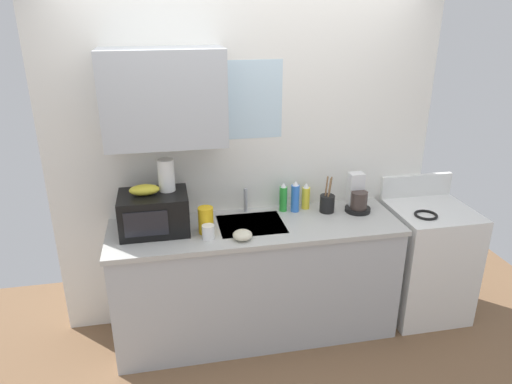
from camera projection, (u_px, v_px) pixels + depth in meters
kitchen_wall_assembly at (234, 152)px, 3.43m from camera, size 2.83×0.42×2.50m
counter_unit at (256, 278)px, 3.49m from camera, size 2.06×0.63×0.90m
sink_faucet at (246, 200)px, 3.51m from camera, size 0.03×0.03×0.19m
stove_range at (425, 260)px, 3.75m from camera, size 0.60×0.60×1.08m
microwave at (154, 213)px, 3.19m from camera, size 0.46×0.35×0.27m
banana_bunch at (144, 190)px, 3.12m from camera, size 0.20×0.11×0.07m
paper_towel_roll at (166, 175)px, 3.17m from camera, size 0.11×0.11×0.22m
coffee_maker at (357, 197)px, 3.53m from camera, size 0.19×0.21×0.28m
dish_soap_bottle_green at (283, 198)px, 3.52m from camera, size 0.06×0.06×0.22m
dish_soap_bottle_blue at (295, 197)px, 3.51m from camera, size 0.06×0.06×0.24m
dish_soap_bottle_yellow at (306, 197)px, 3.57m from camera, size 0.06×0.06×0.20m
cereal_canister at (206, 220)px, 3.18m from camera, size 0.10×0.10×0.18m
mug_white at (208, 232)px, 3.12m from camera, size 0.08×0.08×0.09m
utensil_crock at (327, 203)px, 3.51m from camera, size 0.11×0.11×0.28m
small_bowl at (243, 235)px, 3.11m from camera, size 0.13×0.13×0.06m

